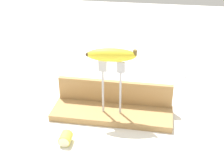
{
  "coord_description": "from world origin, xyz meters",
  "views": [
    {
      "loc": [
        0.15,
        -0.86,
        0.6
      ],
      "look_at": [
        0.0,
        0.0,
        0.12
      ],
      "focal_mm": 50.86,
      "sensor_mm": 36.0,
      "label": 1
    }
  ],
  "objects_px": {
    "banana_raised_center": "(112,55)",
    "fork_fallen_near": "(172,84)",
    "fork_stand_center": "(112,83)",
    "banana_chunk_near": "(65,138)"
  },
  "relations": [
    {
      "from": "fork_stand_center",
      "to": "banana_raised_center",
      "type": "height_order",
      "value": "banana_raised_center"
    },
    {
      "from": "fork_stand_center",
      "to": "banana_chunk_near",
      "type": "relative_size",
      "value": 4.28
    },
    {
      "from": "banana_chunk_near",
      "to": "banana_raised_center",
      "type": "bearing_deg",
      "value": 54.63
    },
    {
      "from": "fork_stand_center",
      "to": "banana_raised_center",
      "type": "distance_m",
      "value": 0.09
    },
    {
      "from": "banana_raised_center",
      "to": "fork_fallen_near",
      "type": "bearing_deg",
      "value": 52.68
    },
    {
      "from": "fork_stand_center",
      "to": "fork_fallen_near",
      "type": "bearing_deg",
      "value": 52.69
    },
    {
      "from": "banana_raised_center",
      "to": "fork_fallen_near",
      "type": "height_order",
      "value": "banana_raised_center"
    },
    {
      "from": "banana_chunk_near",
      "to": "fork_stand_center",
      "type": "bearing_deg",
      "value": 54.62
    },
    {
      "from": "fork_fallen_near",
      "to": "banana_chunk_near",
      "type": "relative_size",
      "value": 3.87
    },
    {
      "from": "fork_stand_center",
      "to": "fork_fallen_near",
      "type": "distance_m",
      "value": 0.35
    }
  ]
}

